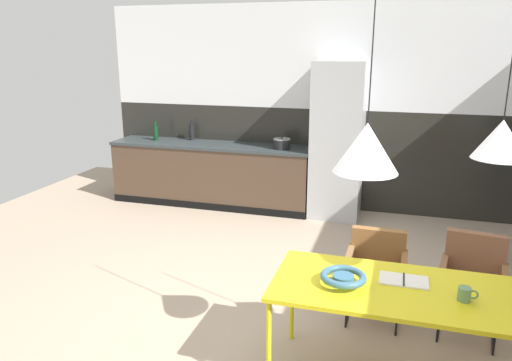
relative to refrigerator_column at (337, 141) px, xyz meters
name	(u,v)px	position (x,y,z in m)	size (l,w,h in m)	color
ground_plane	(252,333)	(-0.25, -3.05, -1.03)	(9.03, 9.03, 0.00)	tan
back_wall_splashback_dark	(322,158)	(-0.25, 0.36, -0.33)	(6.30, 0.12, 1.41)	black
back_wall_panel_upper	(326,56)	(-0.25, 0.36, 1.08)	(6.30, 0.12, 1.41)	silver
kitchen_counter	(212,174)	(-1.80, 0.00, -0.59)	(2.93, 0.63, 0.90)	#4A3729
refrigerator_column	(337,141)	(0.00, 0.00, 0.00)	(0.66, 0.60, 2.07)	#ADAFB2
dining_table	(417,296)	(0.97, -3.38, -0.34)	(1.87, 0.77, 0.74)	yellow
armchair_facing_counter	(473,272)	(1.42, -2.52, -0.52)	(0.55, 0.54, 0.81)	brown
armchair_head_of_table	(376,262)	(0.68, -2.49, -0.54)	(0.50, 0.48, 0.74)	brown
fruit_bowl	(343,277)	(0.50, -3.44, -0.25)	(0.30, 0.30, 0.08)	#33607F
open_book	(404,280)	(0.88, -3.28, -0.29)	(0.32, 0.19, 0.02)	white
mug_dark_espresso	(465,294)	(1.24, -3.44, -0.25)	(0.12, 0.08, 0.09)	#5B8456
cooking_pot	(282,144)	(-0.75, -0.04, -0.07)	(0.23, 0.23, 0.16)	black
bottle_spice_small	(156,132)	(-2.68, 0.03, -0.02)	(0.07, 0.07, 0.29)	#0F3319
bottle_wine_green	(192,132)	(-2.18, 0.20, -0.02)	(0.07, 0.07, 0.30)	black
pendant_lamp_over_table_near	(366,148)	(0.59, -3.41, 0.62)	(0.40, 0.40, 1.27)	black
pendant_lamp_over_table_far	(501,139)	(1.34, -3.35, 0.70)	(0.31, 0.31, 1.15)	black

